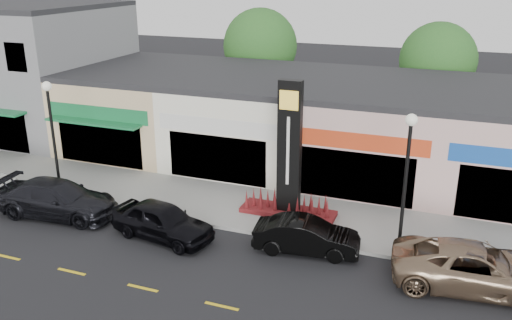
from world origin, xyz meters
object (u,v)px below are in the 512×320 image
object	(u,v)px
lamp_east_near	(406,171)
car_gold_suv	(475,267)
lamp_west_near	(52,127)
pylon_sign	(289,169)
car_dark_sedan	(57,199)
car_black_sedan	(162,221)
car_black_conv	(307,236)

from	to	relation	value
lamp_east_near	car_gold_suv	xyz separation A→B (m)	(2.69, -1.37, -2.70)
lamp_west_near	pylon_sign	xyz separation A→B (m)	(11.00, 1.70, -1.20)
car_gold_suv	car_dark_sedan	bearing A→B (deg)	85.30
car_dark_sedan	car_black_sedan	xyz separation A→B (m)	(5.42, -0.21, -0.04)
pylon_sign	car_black_conv	size ratio (longest dim) A/B	1.46
lamp_east_near	car_dark_sedan	xyz separation A→B (m)	(-14.63, -1.77, -2.68)
lamp_west_near	lamp_east_near	distance (m)	16.00
car_gold_suv	pylon_sign	bearing A→B (deg)	62.24
lamp_east_near	pylon_sign	bearing A→B (deg)	161.25
lamp_west_near	pylon_sign	bearing A→B (deg)	8.77
car_black_conv	car_dark_sedan	bearing A→B (deg)	86.62
pylon_sign	car_black_sedan	world-z (taller)	pylon_sign
lamp_west_near	car_black_conv	world-z (taller)	lamp_west_near
car_dark_sedan	car_black_sedan	size ratio (longest dim) A/B	1.24
lamp_west_near	lamp_east_near	size ratio (longest dim) A/B	1.00
car_dark_sedan	car_black_sedan	bearing A→B (deg)	-97.37
lamp_west_near	car_black_conv	xyz separation A→B (m)	(12.61, -1.02, -2.80)
car_black_sedan	lamp_east_near	bearing A→B (deg)	-68.17
car_black_conv	car_gold_suv	world-z (taller)	car_gold_suv
pylon_sign	car_gold_suv	distance (m)	8.41
lamp_east_near	pylon_sign	distance (m)	5.42
lamp_west_near	car_black_sedan	bearing A→B (deg)	-16.27
pylon_sign	car_dark_sedan	distance (m)	10.34
lamp_east_near	car_black_conv	world-z (taller)	lamp_east_near
car_black_conv	car_black_sedan	bearing A→B (deg)	92.21
lamp_east_near	pylon_sign	size ratio (longest dim) A/B	0.91
lamp_east_near	car_gold_suv	bearing A→B (deg)	-26.94
lamp_west_near	car_gold_suv	bearing A→B (deg)	-4.19
car_black_sedan	car_gold_suv	distance (m)	11.91
car_gold_suv	car_black_conv	bearing A→B (deg)	80.70
lamp_east_near	car_black_sedan	bearing A→B (deg)	-167.84
lamp_west_near	car_gold_suv	distance (m)	18.93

